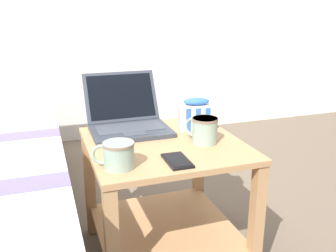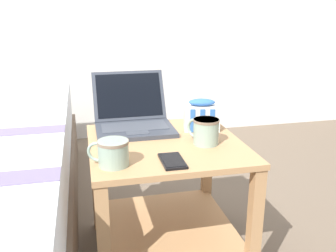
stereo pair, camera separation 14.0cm
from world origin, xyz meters
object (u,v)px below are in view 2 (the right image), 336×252
laptop (133,118)px  cell_phone (172,161)px  snack_bag (201,116)px  mug_front_right (113,152)px  mug_front_left (205,130)px

laptop → cell_phone: (0.08, -0.41, -0.04)m
snack_bag → cell_phone: size_ratio=1.21×
mug_front_right → snack_bag: bearing=36.9°
laptop → snack_bag: 0.30m
mug_front_right → cell_phone: bearing=-5.4°
snack_bag → cell_phone: 0.39m
mug_front_left → laptop: bearing=132.9°
laptop → mug_front_left: size_ratio=2.69×
mug_front_left → cell_phone: 0.23m
mug_front_left → mug_front_right: 0.39m
laptop → cell_phone: size_ratio=2.53×
mug_front_left → cell_phone: size_ratio=0.94×
cell_phone → snack_bag: bearing=57.4°
laptop → mug_front_left: laptop is taller
mug_front_left → snack_bag: bearing=76.7°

